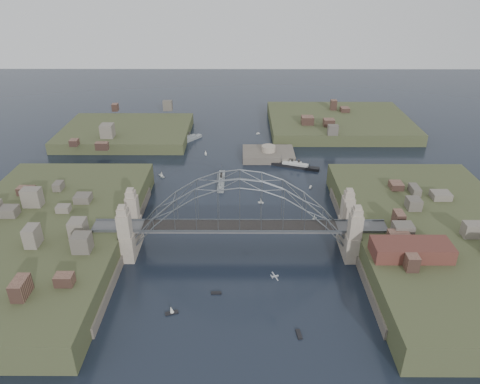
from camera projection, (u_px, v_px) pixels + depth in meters
name	position (u px, v px, depth m)	size (l,w,h in m)	color
ground	(240.00, 250.00, 131.21)	(500.00, 500.00, 0.00)	black
bridge	(240.00, 214.00, 125.55)	(84.00, 13.80, 24.60)	#4F4F52
shore_west	(44.00, 244.00, 130.52)	(50.50, 90.00, 12.00)	#3C4224
shore_east	(436.00, 245.00, 130.08)	(50.50, 90.00, 12.00)	#3C4224
headland_nw	(127.00, 136.00, 215.61)	(60.00, 45.00, 9.00)	#3C4224
headland_ne	(338.00, 126.00, 228.42)	(70.00, 55.00, 9.50)	#3C4224
fort_island	(268.00, 158.00, 193.52)	(22.00, 16.00, 9.40)	#564E44
wharf_shed	(411.00, 250.00, 114.01)	(20.00, 8.00, 4.00)	#592D26
finger_pier	(403.00, 316.00, 105.85)	(4.00, 22.00, 1.40)	#4F4F52
naval_cruiser_near	(221.00, 181.00, 171.04)	(2.42, 17.63, 5.29)	gray
naval_cruiser_far	(188.00, 140.00, 210.23)	(12.43, 14.91, 5.78)	gray
ocean_liner	(295.00, 166.00, 183.78)	(19.44, 9.18, 4.83)	black
aeroplane	(274.00, 276.00, 108.72)	(2.03, 3.50, 0.53)	#B6B9BD
small_boat_a	(183.00, 224.00, 143.99)	(2.93, 1.97, 0.45)	beige
small_boat_b	(261.00, 201.00, 156.37)	(1.97, 1.31, 2.38)	beige
small_boat_c	(216.00, 293.00, 114.03)	(2.66, 0.92, 0.45)	beige
small_boat_d	(310.00, 187.00, 167.56)	(1.36, 2.43, 0.45)	beige
small_boat_e	(162.00, 175.00, 176.07)	(2.84, 3.73, 2.38)	beige
small_boat_f	(245.00, 180.00, 173.35)	(0.92, 1.57, 0.45)	beige
small_boat_g	(299.00, 334.00, 101.38)	(1.32, 3.07, 0.45)	beige
small_boat_h	(206.00, 153.00, 195.73)	(1.22, 2.04, 2.38)	beige
small_boat_i	(314.00, 218.00, 146.26)	(1.97, 2.63, 2.38)	beige
small_boat_j	(171.00, 311.00, 107.29)	(3.32, 2.01, 2.38)	beige
small_boat_k	(258.00, 133.00, 219.67)	(1.79, 1.06, 1.43)	beige
small_boat_l	(118.00, 206.00, 154.17)	(2.16, 2.00, 1.43)	beige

